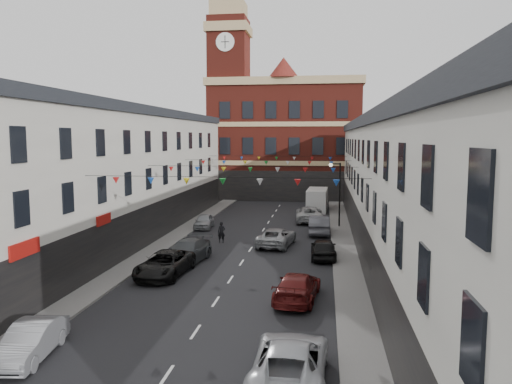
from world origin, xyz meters
The scene contains 21 objects.
ground centered at (0.00, 0.00, 0.00)m, with size 160.00×160.00×0.00m, color black.
pavement_left centered at (-6.90, 2.00, 0.07)m, with size 1.80×64.00×0.15m, color #605E5B.
pavement_right centered at (6.90, 2.00, 0.07)m, with size 1.80×64.00×0.15m, color #605E5B.
terrace_left centered at (-11.78, 1.00, 5.35)m, with size 8.40×56.00×10.70m.
terrace_right centered at (11.78, 1.00, 4.85)m, with size 8.40×56.00×9.70m.
civic_building centered at (0.00, 37.95, 8.14)m, with size 20.60×13.30×18.50m.
clock_tower centered at (-7.50, 35.00, 14.93)m, with size 5.60×5.60×30.00m.
distant_hill centered at (-4.00, 62.00, 5.00)m, with size 40.00×14.00×10.00m, color #314C23.
street_lamp centered at (6.55, 14.00, 3.90)m, with size 1.10×0.36×6.00m.
car_left_b centered at (-5.50, -15.34, 0.67)m, with size 1.42×4.08×1.34m, color gray.
car_left_c centered at (-4.06, -3.78, 0.73)m, with size 2.42×5.25×1.46m, color black.
car_left_d centered at (-3.60, -0.51, 0.76)m, with size 2.12×5.22×1.51m, color #3D4144.
car_left_e centered at (-5.50, 12.05, 0.65)m, with size 1.53×3.81×1.30m, color #979BA0.
car_right_b centered at (4.32, -15.89, 0.76)m, with size 2.51×5.45×1.52m, color #ABADB3.
car_right_c centered at (4.09, -7.23, 0.71)m, with size 2.00×4.91×1.43m, color #5A1312.
car_right_d centered at (5.40, 1.85, 0.72)m, with size 1.69×4.21×1.43m, color black.
car_right_e centered at (4.97, 10.76, 0.81)m, with size 1.71×4.92×1.62m, color #4D4D54.
car_right_f centered at (3.96, 16.85, 0.78)m, with size 2.58×5.59×1.55m, color #AEB1B3.
moving_car centered at (1.80, 5.46, 0.71)m, with size 2.35×5.09×1.42m, color #A1A4A7.
white_van centered at (4.62, 24.49, 1.24)m, with size 2.16×5.62×2.48m, color silver.
pedestrian centered at (-2.64, 6.10, 0.83)m, with size 0.60×0.40×1.66m, color black.
Camera 1 is at (5.38, -32.05, 8.31)m, focal length 35.00 mm.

